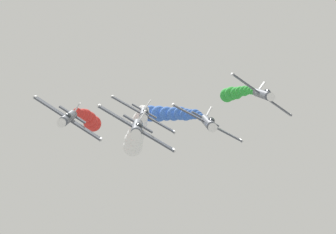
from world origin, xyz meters
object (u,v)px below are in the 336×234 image
object	(u,v)px
airplane_lead	(137,128)
airplane_left_inner	(208,122)
airplane_right_inner	(68,118)
airplane_left_outer	(144,114)
airplane_right_outer	(263,94)

from	to	relation	value
airplane_lead	airplane_left_inner	world-z (taller)	airplane_lead
airplane_right_inner	airplane_left_inner	bearing A→B (deg)	-179.27
airplane_left_inner	airplane_left_outer	xyz separation A→B (m)	(7.70, -6.46, 0.45)
airplane_left_inner	airplane_right_outer	distance (m)	10.24
airplane_left_inner	airplane_right_inner	world-z (taller)	airplane_right_inner
airplane_lead	airplane_right_inner	xyz separation A→B (m)	(8.28, -8.08, 0.31)
airplane_lead	airplane_right_outer	distance (m)	21.64
airplane_right_inner	airplane_right_outer	xyz separation A→B (m)	(-24.14, -6.39, 2.40)
airplane_lead	airplane_left_outer	size ratio (longest dim) A/B	1.00
airplane_left_inner	airplane_left_outer	bearing A→B (deg)	-39.98
airplane_lead	airplane_right_inner	bearing A→B (deg)	-44.28
airplane_left_inner	airplane_right_inner	distance (m)	16.56
airplane_left_inner	airplane_right_outer	world-z (taller)	airplane_right_outer
airplane_right_inner	airplane_left_outer	xyz separation A→B (m)	(-8.85, -6.67, -0.14)
airplane_lead	airplane_left_inner	distance (m)	11.71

